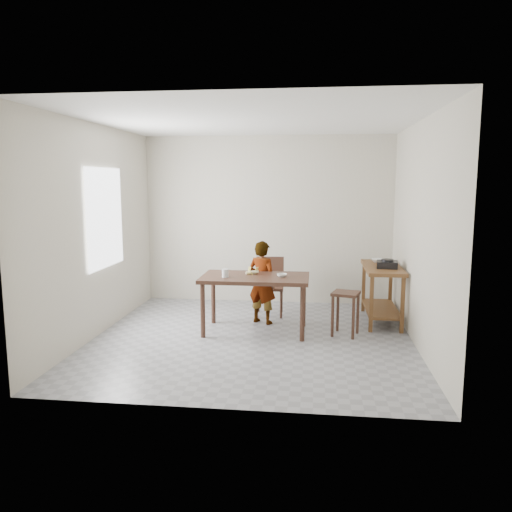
# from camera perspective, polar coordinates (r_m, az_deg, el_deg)

# --- Properties ---
(floor) EXTENTS (4.00, 4.00, 0.04)m
(floor) POSITION_cam_1_polar(r_m,az_deg,el_deg) (6.43, -0.43, -9.57)
(floor) COLOR gray
(floor) RESTS_ON ground
(ceiling) EXTENTS (4.00, 4.00, 0.04)m
(ceiling) POSITION_cam_1_polar(r_m,az_deg,el_deg) (6.15, -0.46, 15.48)
(ceiling) COLOR white
(ceiling) RESTS_ON wall_back
(wall_back) EXTENTS (4.00, 0.04, 2.70)m
(wall_back) POSITION_cam_1_polar(r_m,az_deg,el_deg) (8.14, 1.35, 4.12)
(wall_back) COLOR beige
(wall_back) RESTS_ON ground
(wall_front) EXTENTS (4.00, 0.04, 2.70)m
(wall_front) POSITION_cam_1_polar(r_m,az_deg,el_deg) (4.16, -3.95, -0.15)
(wall_front) COLOR beige
(wall_front) RESTS_ON ground
(wall_left) EXTENTS (0.04, 4.00, 2.70)m
(wall_left) POSITION_cam_1_polar(r_m,az_deg,el_deg) (6.70, -17.87, 2.76)
(wall_left) COLOR beige
(wall_left) RESTS_ON ground
(wall_right) EXTENTS (0.04, 4.00, 2.70)m
(wall_right) POSITION_cam_1_polar(r_m,az_deg,el_deg) (6.22, 18.38, 2.32)
(wall_right) COLOR beige
(wall_right) RESTS_ON ground
(window_pane) EXTENTS (0.02, 1.10, 1.30)m
(window_pane) POSITION_cam_1_polar(r_m,az_deg,el_deg) (6.85, -16.85, 4.18)
(window_pane) COLOR white
(window_pane) RESTS_ON wall_left
(dining_table) EXTENTS (1.40, 0.80, 0.75)m
(dining_table) POSITION_cam_1_polar(r_m,az_deg,el_deg) (6.60, -0.10, -5.50)
(dining_table) COLOR #3C241A
(dining_table) RESTS_ON floor
(prep_counter) EXTENTS (0.50, 1.20, 0.80)m
(prep_counter) POSITION_cam_1_polar(r_m,az_deg,el_deg) (7.29, 14.15, -4.21)
(prep_counter) COLOR brown
(prep_counter) RESTS_ON floor
(child) EXTENTS (0.50, 0.43, 1.16)m
(child) POSITION_cam_1_polar(r_m,az_deg,el_deg) (6.96, 0.71, -3.02)
(child) COLOR white
(child) RESTS_ON floor
(dining_chair) EXTENTS (0.43, 0.43, 0.85)m
(dining_chair) POSITION_cam_1_polar(r_m,az_deg,el_deg) (7.40, 1.56, -3.55)
(dining_chair) COLOR #3C241A
(dining_chair) RESTS_ON floor
(stool) EXTENTS (0.40, 0.40, 0.57)m
(stool) POSITION_cam_1_polar(r_m,az_deg,el_deg) (6.57, 10.17, -6.50)
(stool) COLOR #3C241A
(stool) RESTS_ON floor
(glass_tumbler) EXTENTS (0.09, 0.09, 0.11)m
(glass_tumbler) POSITION_cam_1_polar(r_m,az_deg,el_deg) (6.44, -3.53, -1.97)
(glass_tumbler) COLOR silver
(glass_tumbler) RESTS_ON dining_table
(small_bowl) EXTENTS (0.17, 0.17, 0.04)m
(small_bowl) POSITION_cam_1_polar(r_m,az_deg,el_deg) (6.47, 2.97, -2.21)
(small_bowl) COLOR silver
(small_bowl) RESTS_ON dining_table
(banana) EXTENTS (0.23, 0.19, 0.07)m
(banana) POSITION_cam_1_polar(r_m,az_deg,el_deg) (6.63, -0.44, -1.82)
(banana) COLOR gold
(banana) RESTS_ON dining_table
(serving_bowl) EXTENTS (0.23, 0.23, 0.05)m
(serving_bowl) POSITION_cam_1_polar(r_m,az_deg,el_deg) (7.51, 13.78, -0.51)
(serving_bowl) COLOR silver
(serving_bowl) RESTS_ON prep_counter
(gas_burner) EXTENTS (0.31, 0.31, 0.09)m
(gas_burner) POSITION_cam_1_polar(r_m,az_deg,el_deg) (7.07, 14.76, -0.95)
(gas_burner) COLOR black
(gas_burner) RESTS_ON prep_counter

